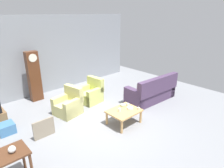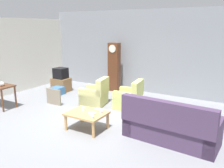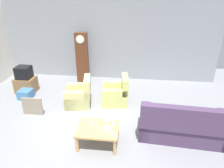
% 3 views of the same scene
% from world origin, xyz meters
% --- Properties ---
extents(ground_plane, '(10.40, 10.40, 0.00)m').
position_xyz_m(ground_plane, '(0.00, 0.00, 0.00)').
color(ground_plane, gray).
extents(garage_door_wall, '(8.40, 0.16, 3.20)m').
position_xyz_m(garage_door_wall, '(0.00, 3.60, 1.60)').
color(garage_door_wall, gray).
rests_on(garage_door_wall, ground_plane).
extents(couch_floral, '(2.15, 1.01, 1.04)m').
position_xyz_m(couch_floral, '(2.33, -0.10, 0.35)').
color(couch_floral, '#4C3856').
rests_on(couch_floral, ground_plane).
extents(armchair_olive_near, '(0.92, 0.89, 0.92)m').
position_xyz_m(armchair_olive_near, '(-0.61, 1.19, 0.31)').
color(armchair_olive_near, '#CCC67A').
rests_on(armchair_olive_near, ground_plane).
extents(armchair_olive_far, '(0.87, 0.85, 0.92)m').
position_xyz_m(armchair_olive_far, '(0.53, 1.46, 0.31)').
color(armchair_olive_far, '#D0D672').
rests_on(armchair_olive_far, ground_plane).
extents(coffee_table_wood, '(0.96, 0.76, 0.45)m').
position_xyz_m(coffee_table_wood, '(0.31, -0.53, 0.39)').
color(coffee_table_wood, tan).
rests_on(coffee_table_wood, ground_plane).
extents(grandfather_clock, '(0.44, 0.30, 1.94)m').
position_xyz_m(grandfather_clock, '(-0.95, 3.04, 0.97)').
color(grandfather_clock, '#562D19').
rests_on(grandfather_clock, ground_plane).
extents(framed_picture_leaning, '(0.60, 0.05, 0.54)m').
position_xyz_m(framed_picture_leaning, '(-1.82, 0.48, 0.27)').
color(framed_picture_leaning, gray).
rests_on(framed_picture_leaning, ground_plane).
extents(storage_box_blue, '(0.43, 0.42, 0.30)m').
position_xyz_m(storage_box_blue, '(-2.54, 1.41, 0.15)').
color(storage_box_blue, teal).
rests_on(storage_box_blue, ground_plane).
extents(glass_dome_cloche, '(0.14, 0.14, 0.14)m').
position_xyz_m(glass_dome_cloche, '(-2.89, -0.62, 0.82)').
color(glass_dome_cloche, silver).
rests_on(glass_dome_cloche, console_table_dark).
extents(cup_white_porcelain, '(0.08, 0.08, 0.10)m').
position_xyz_m(cup_white_porcelain, '(0.17, -0.48, 0.50)').
color(cup_white_porcelain, white).
rests_on(cup_white_porcelain, coffee_table_wood).
extents(cup_blue_rimmed, '(0.08, 0.08, 0.08)m').
position_xyz_m(cup_blue_rimmed, '(0.65, -0.39, 0.49)').
color(cup_blue_rimmed, silver).
rests_on(cup_blue_rimmed, coffee_table_wood).
extents(cup_cream_tall, '(0.08, 0.08, 0.08)m').
position_xyz_m(cup_cream_tall, '(0.68, -0.80, 0.49)').
color(cup_cream_tall, beige).
rests_on(cup_cream_tall, coffee_table_wood).
extents(bowl_white_stacked, '(0.18, 0.18, 0.06)m').
position_xyz_m(bowl_white_stacked, '(0.52, -0.59, 0.48)').
color(bowl_white_stacked, white).
rests_on(bowl_white_stacked, coffee_table_wood).
extents(bowl_shallow_green, '(0.18, 0.18, 0.06)m').
position_xyz_m(bowl_shallow_green, '(0.50, -0.30, 0.48)').
color(bowl_shallow_green, '#B2C69E').
rests_on(bowl_shallow_green, coffee_table_wood).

